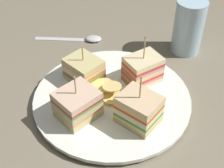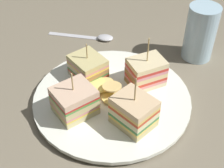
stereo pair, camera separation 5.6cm
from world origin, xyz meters
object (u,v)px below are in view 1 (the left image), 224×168
at_px(sandwich_wedge_0, 143,69).
at_px(sandwich_wedge_2, 78,104).
at_px(sandwich_wedge_1, 84,70).
at_px(sandwich_wedge_3, 139,109).
at_px(drinking_glass, 188,31).
at_px(spoon, 85,39).
at_px(chip_pile, 107,90).
at_px(plate, 112,98).

bearing_deg(sandwich_wedge_0, sandwich_wedge_2, 6.36).
bearing_deg(sandwich_wedge_1, sandwich_wedge_3, -4.59).
bearing_deg(drinking_glass, sandwich_wedge_0, 53.00).
xyz_separation_m(sandwich_wedge_1, sandwich_wedge_3, (-0.10, 0.10, 0.00)).
height_order(sandwich_wedge_1, sandwich_wedge_3, sandwich_wedge_3).
xyz_separation_m(sandwich_wedge_0, spoon, (0.13, -0.15, -0.04)).
relative_size(sandwich_wedge_1, sandwich_wedge_3, 0.85).
bearing_deg(chip_pile, sandwich_wedge_0, -143.54).
relative_size(sandwich_wedge_2, drinking_glass, 0.74).
distance_m(sandwich_wedge_3, chip_pile, 0.08).
xyz_separation_m(sandwich_wedge_0, sandwich_wedge_2, (0.11, 0.10, -0.00)).
relative_size(spoon, drinking_glass, 1.33).
relative_size(sandwich_wedge_0, sandwich_wedge_1, 1.21).
distance_m(plate, sandwich_wedge_3, 0.08).
height_order(plate, chip_pile, chip_pile).
height_order(chip_pile, spoon, chip_pile).
xyz_separation_m(plate, sandwich_wedge_3, (-0.05, 0.06, 0.03)).
distance_m(spoon, drinking_glass, 0.23).
bearing_deg(sandwich_wedge_2, plate, -5.14).
distance_m(sandwich_wedge_1, drinking_glass, 0.24).
relative_size(chip_pile, spoon, 0.57).
relative_size(sandwich_wedge_3, drinking_glass, 0.83).
bearing_deg(sandwich_wedge_0, sandwich_wedge_1, -34.47).
relative_size(sandwich_wedge_1, spoon, 0.54).
height_order(sandwich_wedge_0, drinking_glass, drinking_glass).
relative_size(sandwich_wedge_0, spoon, 0.65).
height_order(sandwich_wedge_0, sandwich_wedge_3, sandwich_wedge_0).
bearing_deg(plate, chip_pile, -18.96).
distance_m(sandwich_wedge_1, chip_pile, 0.07).
xyz_separation_m(plate, sandwich_wedge_0, (-0.05, -0.05, 0.03)).
bearing_deg(chip_pile, sandwich_wedge_2, 49.08).
bearing_deg(drinking_glass, chip_pile, 47.58).
xyz_separation_m(plate, sandwich_wedge_2, (0.05, 0.05, 0.03)).
height_order(sandwich_wedge_0, sandwich_wedge_1, sandwich_wedge_0).
bearing_deg(spoon, sandwich_wedge_2, -85.09).
bearing_deg(sandwich_wedge_1, drinking_glass, 72.22).
relative_size(sandwich_wedge_2, sandwich_wedge_3, 0.89).
xyz_separation_m(sandwich_wedge_0, chip_pile, (0.06, 0.05, -0.01)).
height_order(sandwich_wedge_1, sandwich_wedge_2, sandwich_wedge_2).
bearing_deg(sandwich_wedge_3, sandwich_wedge_0, -59.53).
xyz_separation_m(sandwich_wedge_3, drinking_glass, (-0.10, -0.23, 0.01)).
height_order(plate, sandwich_wedge_2, sandwich_wedge_2).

